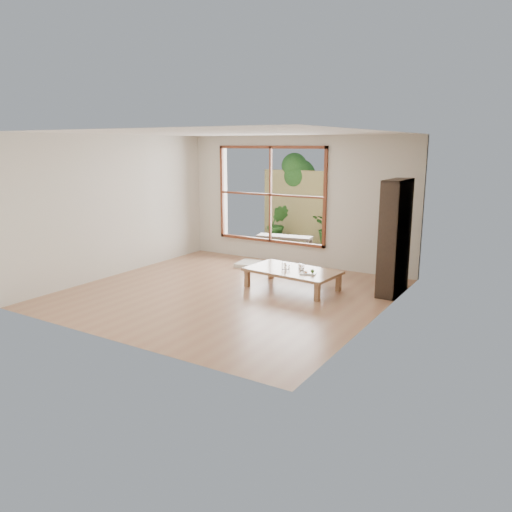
{
  "coord_description": "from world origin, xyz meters",
  "views": [
    {
      "loc": [
        4.59,
        -6.59,
        2.43
      ],
      "look_at": [
        0.21,
        0.53,
        0.55
      ],
      "focal_mm": 35.0,
      "sensor_mm": 36.0,
      "label": 1
    }
  ],
  "objects_px": {
    "food_tray": "(309,273)",
    "garden_bench": "(284,238)",
    "bookshelf": "(395,238)",
    "low_table": "(292,272)"
  },
  "relations": [
    {
      "from": "food_tray",
      "to": "garden_bench",
      "type": "height_order",
      "value": "food_tray"
    },
    {
      "from": "garden_bench",
      "to": "food_tray",
      "type": "bearing_deg",
      "value": -64.05
    },
    {
      "from": "bookshelf",
      "to": "food_tray",
      "type": "bearing_deg",
      "value": -146.8
    },
    {
      "from": "low_table",
      "to": "food_tray",
      "type": "height_order",
      "value": "food_tray"
    },
    {
      "from": "low_table",
      "to": "food_tray",
      "type": "relative_size",
      "value": 5.67
    },
    {
      "from": "bookshelf",
      "to": "food_tray",
      "type": "height_order",
      "value": "bookshelf"
    },
    {
      "from": "bookshelf",
      "to": "food_tray",
      "type": "xyz_separation_m",
      "value": [
        -1.16,
        -0.76,
        -0.58
      ]
    },
    {
      "from": "low_table",
      "to": "bookshelf",
      "type": "relative_size",
      "value": 0.86
    },
    {
      "from": "low_table",
      "to": "food_tray",
      "type": "xyz_separation_m",
      "value": [
        0.37,
        -0.12,
        0.06
      ]
    },
    {
      "from": "food_tray",
      "to": "bookshelf",
      "type": "bearing_deg",
      "value": 20.11
    }
  ]
}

